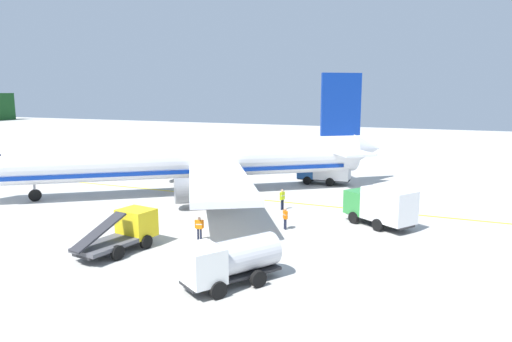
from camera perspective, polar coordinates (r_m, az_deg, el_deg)
The scene contains 10 objects.
airliner_foreground at distance 46.46m, azimuth -8.11°, elevation 1.40°, with size 30.19×35.30×11.90m.
service_truck_fuel at distance 24.71m, azimuth -3.26°, elevation -10.73°, with size 5.56×4.50×2.40m.
service_truck_baggage at distance 31.39m, azimuth -15.43°, elevation -6.98°, with size 6.01×2.99×2.49m.
service_truck_catering at distance 51.55m, azimuth 8.38°, elevation 0.14°, with size 2.63×5.66×2.81m.
service_truck_pushback at distance 36.20m, azimuth 14.94°, elevation -4.04°, with size 4.84×5.72×2.99m.
cargo_container_near at distance 42.28m, azimuth 15.23°, elevation -3.04°, with size 2.36×2.36×2.00m.
crew_marshaller at distance 32.17m, azimuth -6.92°, elevation -6.73°, with size 0.36×0.60×1.62m.
crew_loader_left at distance 39.98m, azimuth 3.22°, elevation -3.26°, with size 0.59×0.38×1.79m.
crew_loader_right at distance 34.41m, azimuth 3.58°, elevation -5.59°, with size 0.49×0.47×1.63m.
apron_guide_line at distance 44.96m, azimuth -3.00°, elevation -3.18°, with size 0.30×60.00×0.01m, color yellow.
Camera 1 is at (-13.57, -8.37, 10.01)m, focal length 32.83 mm.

